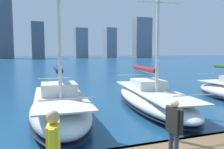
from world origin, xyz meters
name	(u,v)px	position (x,y,z in m)	size (l,w,h in m)	color
city_skyline	(29,32)	(7.37, -155.88, 18.14)	(165.25, 18.89, 46.72)	slate
sailboat_maroon	(151,98)	(-3.17, -7.19, 0.64)	(3.95, 9.81, 9.41)	silver
sailboat_navy	(60,108)	(2.36, -5.89, 0.76)	(2.90, 7.03, 10.89)	silver
person_black_shirt	(174,125)	(0.19, -0.10, 1.57)	(0.22, 0.59, 1.61)	#2D3347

